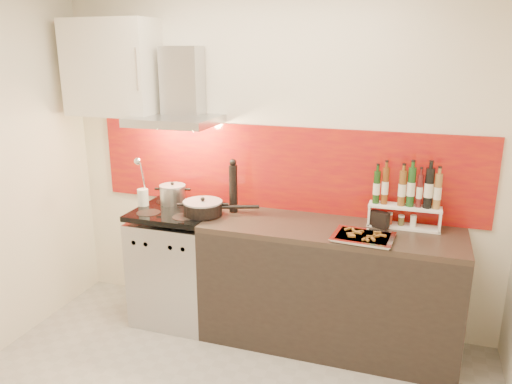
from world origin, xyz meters
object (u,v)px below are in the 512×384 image
(stock_pot, at_px, (173,194))
(pepper_mill, at_px, (233,187))
(counter, at_px, (329,286))
(range_stove, at_px, (178,265))
(baking_tray, at_px, (363,237))
(saute_pan, at_px, (204,208))

(stock_pot, relative_size, pepper_mill, 0.50)
(stock_pot, xyz_separation_m, pepper_mill, (0.52, -0.01, 0.11))
(stock_pot, bearing_deg, counter, -5.19)
(range_stove, height_order, pepper_mill, pepper_mill)
(counter, bearing_deg, baking_tray, -32.86)
(range_stove, xyz_separation_m, saute_pan, (0.26, -0.04, 0.52))
(counter, relative_size, saute_pan, 3.33)
(pepper_mill, bearing_deg, stock_pot, 178.45)
(pepper_mill, distance_m, baking_tray, 1.05)
(counter, bearing_deg, saute_pan, -177.02)
(range_stove, bearing_deg, counter, 0.23)
(range_stove, height_order, baking_tray, baking_tray)
(pepper_mill, relative_size, baking_tray, 1.01)
(counter, bearing_deg, stock_pot, 174.81)
(range_stove, xyz_separation_m, counter, (1.20, 0.00, 0.01))
(range_stove, relative_size, counter, 0.51)
(range_stove, distance_m, saute_pan, 0.58)
(saute_pan, distance_m, baking_tray, 1.18)
(saute_pan, bearing_deg, range_stove, 170.32)
(range_stove, relative_size, pepper_mill, 2.22)
(range_stove, height_order, counter, range_stove)
(pepper_mill, bearing_deg, counter, -7.63)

